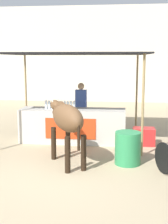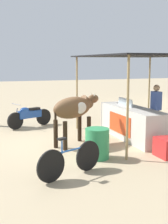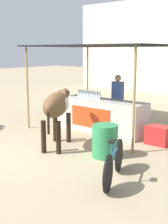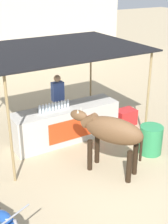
% 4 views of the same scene
% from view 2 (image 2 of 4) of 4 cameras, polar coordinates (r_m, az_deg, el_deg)
% --- Properties ---
extents(ground_plane, '(60.00, 60.00, 0.00)m').
position_cam_2_polar(ground_plane, '(9.00, -3.89, -5.93)').
color(ground_plane, tan).
extents(stall_counter, '(3.00, 0.82, 0.96)m').
position_cam_2_polar(stall_counter, '(9.70, 8.67, -1.99)').
color(stall_counter, beige).
rests_on(stall_counter, ground).
extents(stall_awning, '(4.20, 3.20, 2.54)m').
position_cam_2_polar(stall_awning, '(9.67, 10.56, 9.61)').
color(stall_awning, black).
rests_on(stall_awning, ground).
extents(water_bottle_row, '(0.88, 0.07, 0.25)m').
position_cam_2_polar(water_bottle_row, '(9.89, 7.55, 1.74)').
color(water_bottle_row, silver).
rests_on(water_bottle_row, stall_counter).
extents(vendor_behind_counter, '(0.34, 0.22, 1.65)m').
position_cam_2_polar(vendor_behind_counter, '(9.88, 12.99, 0.26)').
color(vendor_behind_counter, '#383842').
rests_on(vendor_behind_counter, ground).
extents(cooler_box, '(0.60, 0.44, 0.48)m').
position_cam_2_polar(cooler_box, '(8.03, 14.88, -6.31)').
color(cooler_box, red).
rests_on(cooler_box, ground).
extents(water_barrel, '(0.59, 0.59, 0.75)m').
position_cam_2_polar(water_barrel, '(7.63, 2.43, -5.77)').
color(water_barrel, '#2D8C51').
rests_on(water_barrel, ground).
extents(cow, '(1.21, 1.76, 1.44)m').
position_cam_2_polar(cow, '(8.72, -1.77, 0.56)').
color(cow, brown).
rests_on(cow, ground).
extents(motorcycle_parked, '(0.86, 1.69, 0.90)m').
position_cam_2_polar(motorcycle_parked, '(11.40, -9.95, -0.62)').
color(motorcycle_parked, black).
rests_on(motorcycle_parked, ground).
extents(bicycle_leaning, '(0.70, 1.54, 0.85)m').
position_cam_2_polar(bicycle_leaning, '(6.48, -2.53, -8.74)').
color(bicycle_leaning, black).
rests_on(bicycle_leaning, ground).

